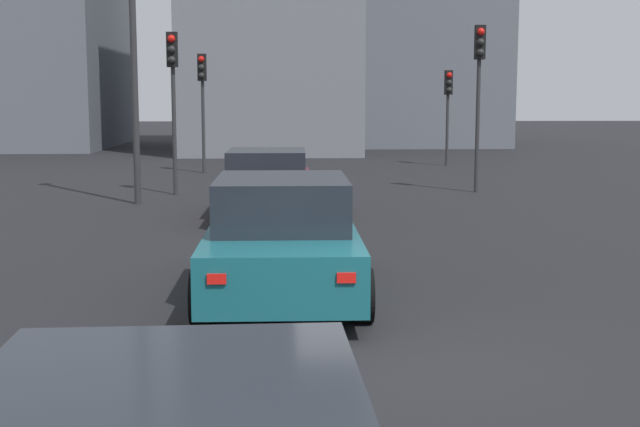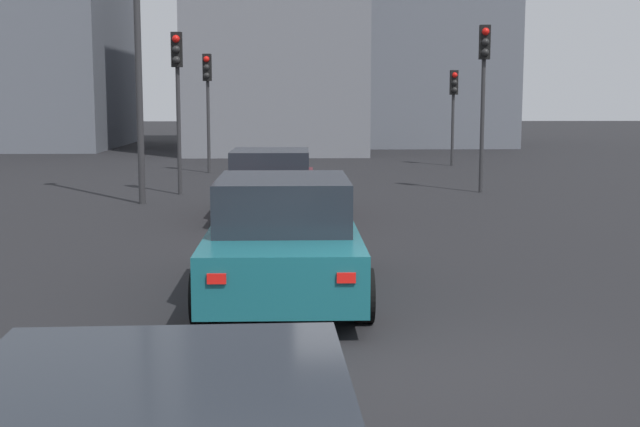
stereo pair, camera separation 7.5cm
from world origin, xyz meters
TOP-DOWN VIEW (x-y plane):
  - ground_plane at (0.00, 0.00)m, footprint 160.00×160.00m
  - car_maroon_right_lead at (10.57, 1.75)m, footprint 4.58×2.13m
  - car_teal_right_second at (3.04, 1.39)m, footprint 4.75×2.12m
  - traffic_light_near_left at (14.98, -3.85)m, footprint 0.32×0.29m
  - traffic_light_near_right at (21.18, 4.13)m, footprint 0.32×0.29m
  - traffic_light_far_left at (23.91, -4.71)m, footprint 0.32×0.29m
  - traffic_light_far_right at (14.73, 4.28)m, footprint 0.32×0.28m
  - building_facade_left at (39.38, -6.00)m, footprint 11.28×7.83m

SIDE VIEW (x-z plane):
  - ground_plane at x=0.00m, z-range -0.20..0.00m
  - car_maroon_right_lead at x=10.57m, z-range -0.02..1.44m
  - car_teal_right_second at x=3.04m, z-range -0.03..1.55m
  - traffic_light_far_left at x=23.91m, z-range 0.79..4.33m
  - traffic_light_near_right at x=21.18m, z-range 0.88..4.88m
  - traffic_light_far_right at x=14.73m, z-range 0.93..5.18m
  - traffic_light_near_left at x=14.98m, z-range 0.96..5.44m
  - building_facade_left at x=39.38m, z-range 0.00..8.18m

